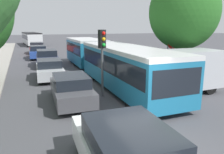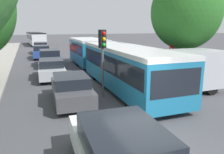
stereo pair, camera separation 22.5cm
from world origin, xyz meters
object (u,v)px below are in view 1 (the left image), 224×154
at_px(queued_car_silver, 49,69).
at_px(direction_sign_post, 168,40).
at_px(traffic_light, 102,48).
at_px(no_entry_sign, 172,53).
at_px(articulated_bus, 104,57).
at_px(queued_car_blue, 38,52).
at_px(white_van, 179,71).
at_px(queued_car_navy, 47,58).
at_px(tree_right_near, 184,14).
at_px(city_bus_rear, 31,38).
at_px(queued_car_red, 37,48).
at_px(queued_car_graphite, 71,89).

bearing_deg(queued_car_silver, direction_sign_post, -95.81).
distance_m(traffic_light, no_entry_sign, 5.62).
bearing_deg(articulated_bus, queued_car_blue, -160.99).
distance_m(white_van, direction_sign_post, 5.53).
distance_m(queued_car_navy, tree_right_near, 12.38).
distance_m(queued_car_silver, traffic_light, 5.73).
distance_m(city_bus_rear, queued_car_blue, 20.06).
bearing_deg(queued_car_silver, queued_car_blue, 2.87).
distance_m(articulated_bus, traffic_light, 4.73).
distance_m(city_bus_rear, no_entry_sign, 35.13).
xyz_separation_m(queued_car_silver, white_van, (6.08, -6.03, 0.55)).
height_order(queued_car_blue, queued_car_red, queued_car_red).
xyz_separation_m(queued_car_graphite, traffic_light, (1.71, 0.37, 1.81)).
xyz_separation_m(articulated_bus, traffic_light, (-1.70, -4.29, 1.08)).
bearing_deg(queued_car_red, queued_car_graphite, -176.67).
bearing_deg(queued_car_blue, queued_car_graphite, -175.81).
bearing_deg(queued_car_red, city_bus_rear, 3.18).
bearing_deg(queued_car_silver, city_bus_rear, 2.64).
height_order(queued_car_silver, direction_sign_post, direction_sign_post).
bearing_deg(direction_sign_post, white_van, 68.58).
height_order(queued_car_silver, queued_car_navy, queued_car_navy).
distance_m(queued_car_graphite, traffic_light, 2.52).
distance_m(city_bus_rear, queued_car_graphite, 36.23).
distance_m(no_entry_sign, direction_sign_post, 2.63).
bearing_deg(queued_car_graphite, city_bus_rear, 3.27).
relative_size(queued_car_navy, white_van, 0.88).
distance_m(queued_car_graphite, queued_car_silver, 5.41).
xyz_separation_m(queued_car_navy, direction_sign_post, (8.32, -6.73, 1.81)).
bearing_deg(articulated_bus, no_entry_sign, 53.86).
bearing_deg(traffic_light, direction_sign_post, 104.70).
distance_m(articulated_bus, no_entry_sign, 4.65).
bearing_deg(no_entry_sign, city_bus_rear, -168.11).
height_order(queued_car_blue, direction_sign_post, direction_sign_post).
bearing_deg(white_van, articulated_bus, -66.35).
distance_m(queued_car_navy, queued_car_red, 10.64).
bearing_deg(queued_car_silver, tree_right_near, -109.40).
bearing_deg(queued_car_navy, white_van, -150.50).
xyz_separation_m(queued_car_blue, queued_car_red, (0.22, 5.23, 0.01)).
bearing_deg(white_van, queued_car_silver, -44.79).
bearing_deg(city_bus_rear, tree_right_near, -171.01).
distance_m(city_bus_rear, queued_car_red, 14.82).
height_order(articulated_bus, white_van, articulated_bus).
bearing_deg(queued_car_graphite, traffic_light, -74.83).
bearing_deg(queued_car_navy, queued_car_silver, 178.67).
bearing_deg(queued_car_navy, queued_car_graphite, -177.24).
relative_size(no_entry_sign, direction_sign_post, 0.78).
bearing_deg(tree_right_near, queued_car_navy, 131.96).
relative_size(traffic_light, tree_right_near, 0.49).
xyz_separation_m(queued_car_navy, tree_right_near, (7.92, -8.81, 3.59)).
xyz_separation_m(traffic_light, no_entry_sign, (5.39, 1.49, -0.62)).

